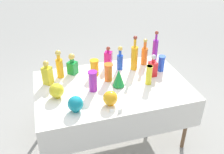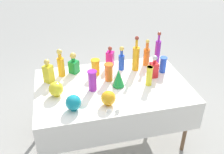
{
  "view_description": "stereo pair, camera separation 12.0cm",
  "coord_description": "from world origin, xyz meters",
  "views": [
    {
      "loc": [
        -0.66,
        -2.26,
        2.3
      ],
      "look_at": [
        0.0,
        0.0,
        0.86
      ],
      "focal_mm": 40.0,
      "sensor_mm": 36.0,
      "label": 1
    },
    {
      "loc": [
        -0.54,
        -2.29,
        2.3
      ],
      "look_at": [
        0.0,
        0.0,
        0.86
      ],
      "focal_mm": 40.0,
      "sensor_mm": 36.0,
      "label": 2
    }
  ],
  "objects": [
    {
      "name": "ground_plane",
      "position": [
        0.0,
        0.0,
        0.0
      ],
      "size": [
        40.0,
        40.0,
        0.0
      ],
      "primitive_type": "plane",
      "color": "gray"
    },
    {
      "name": "display_table",
      "position": [
        0.0,
        -0.04,
        0.7
      ],
      "size": [
        1.71,
        1.1,
        0.76
      ],
      "color": "white",
      "rests_on": "ground"
    },
    {
      "name": "tall_bottle_0",
      "position": [
        -0.54,
        0.33,
        0.91
      ],
      "size": [
        0.08,
        0.08,
        0.35
      ],
      "color": "orange",
      "rests_on": "display_table"
    },
    {
      "name": "tall_bottle_1",
      "position": [
        0.7,
        0.39,
        0.93
      ],
      "size": [
        0.07,
        0.07,
        0.42
      ],
      "color": "purple",
      "rests_on": "display_table"
    },
    {
      "name": "tall_bottle_2",
      "position": [
        0.53,
        0.36,
        0.9
      ],
      "size": [
        0.08,
        0.08,
        0.35
      ],
      "color": "orange",
      "rests_on": "display_table"
    },
    {
      "name": "tall_bottle_3",
      "position": [
        0.19,
        0.31,
        0.89
      ],
      "size": [
        0.07,
        0.07,
        0.31
      ],
      "color": "blue",
      "rests_on": "display_table"
    },
    {
      "name": "tall_bottle_4",
      "position": [
        0.36,
        0.27,
        0.93
      ],
      "size": [
        0.08,
        0.08,
        0.44
      ],
      "color": "orange",
      "rests_on": "display_table"
    },
    {
      "name": "square_decanter_0",
      "position": [
        -0.38,
        0.37,
        0.87
      ],
      "size": [
        0.14,
        0.14,
        0.26
      ],
      "color": "#198C38",
      "rests_on": "display_table"
    },
    {
      "name": "square_decanter_1",
      "position": [
        -0.68,
        0.23,
        0.89
      ],
      "size": [
        0.13,
        0.13,
        0.29
      ],
      "color": "yellow",
      "rests_on": "display_table"
    },
    {
      "name": "square_decanter_2",
      "position": [
        0.08,
        0.44,
        0.87
      ],
      "size": [
        0.12,
        0.12,
        0.27
      ],
      "color": "#C61972",
      "rests_on": "display_table"
    },
    {
      "name": "square_decanter_3",
      "position": [
        0.52,
        0.06,
        0.87
      ],
      "size": [
        0.09,
        0.09,
        0.28
      ],
      "color": "red",
      "rests_on": "display_table"
    },
    {
      "name": "slender_vase_0",
      "position": [
        0.4,
        -0.1,
        0.88
      ],
      "size": [
        0.07,
        0.07,
        0.23
      ],
      "color": "yellow",
      "rests_on": "display_table"
    },
    {
      "name": "slender_vase_1",
      "position": [
        0.67,
        0.14,
        0.87
      ],
      "size": [
        0.09,
        0.09,
        0.2
      ],
      "color": "blue",
      "rests_on": "display_table"
    },
    {
      "name": "slender_vase_2",
      "position": [
        -0.14,
        0.27,
        0.86
      ],
      "size": [
        0.11,
        0.11,
        0.2
      ],
      "color": "orange",
      "rests_on": "display_table"
    },
    {
      "name": "slender_vase_3",
      "position": [
        -0.23,
        -0.05,
        0.88
      ],
      "size": [
        0.1,
        0.1,
        0.23
      ],
      "color": "purple",
      "rests_on": "display_table"
    },
    {
      "name": "slender_vase_4",
      "position": [
        -0.01,
        0.1,
        0.87
      ],
      "size": [
        0.1,
        0.1,
        0.21
      ],
      "color": "orange",
      "rests_on": "display_table"
    },
    {
      "name": "fluted_vase_0",
      "position": [
        0.06,
        -0.05,
        0.87
      ],
      "size": [
        0.13,
        0.13,
        0.21
      ],
      "color": "#198C38",
      "rests_on": "display_table"
    },
    {
      "name": "round_bowl_0",
      "position": [
        -0.12,
        -0.35,
        0.84
      ],
      "size": [
        0.15,
        0.15,
        0.15
      ],
      "color": "orange",
      "rests_on": "display_table"
    },
    {
      "name": "round_bowl_1",
      "position": [
        -0.62,
        -0.07,
        0.84
      ],
      "size": [
        0.15,
        0.15,
        0.16
      ],
      "color": "yellow",
      "rests_on": "display_table"
    },
    {
      "name": "round_bowl_2",
      "position": [
        -0.46,
        -0.35,
        0.84
      ],
      "size": [
        0.15,
        0.15,
        0.16
      ],
      "color": "teal",
      "rests_on": "display_table"
    },
    {
      "name": "price_tag_left",
      "position": [
        -0.07,
        -0.5,
        0.78
      ],
      "size": [
        0.06,
        0.03,
        0.04
      ],
      "primitive_type": "cube",
      "rotation": [
        -0.21,
        0.0,
        0.26
      ],
      "color": "white",
      "rests_on": "display_table"
    },
    {
      "name": "price_tag_center",
      "position": [
        -0.14,
        -0.47,
        0.78
      ],
      "size": [
        0.05,
        0.02,
        0.04
      ],
      "primitive_type": "cube",
      "rotation": [
        -0.21,
        0.0,
        -0.14
      ],
      "color": "white",
      "rests_on": "display_table"
    }
  ]
}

